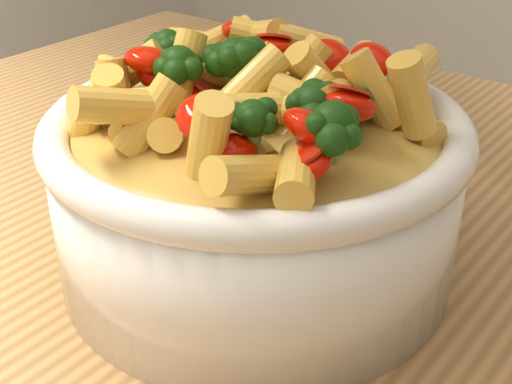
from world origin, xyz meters
The scene contains 3 objects.
table centered at (0.00, 0.00, 0.80)m, with size 1.20×0.80×0.90m.
serving_bowl centered at (-0.08, -0.05, 0.96)m, with size 0.27×0.27×0.12m.
pasta_salad centered at (-0.08, -0.05, 1.03)m, with size 0.21×0.21×0.05m.
Camera 1 is at (0.17, -0.38, 1.18)m, focal length 50.00 mm.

